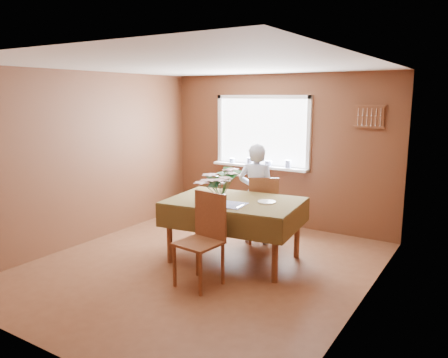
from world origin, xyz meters
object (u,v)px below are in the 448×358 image
Objects in this scene: dining_table at (234,207)px; flower_bouquet at (221,182)px; chair_far at (263,207)px; chair_near at (204,236)px; seated_woman at (256,194)px.

flower_bouquet is (-0.03, -0.28, 0.38)m from dining_table.
chair_far is 0.95× the size of chair_near.
dining_table is at bearing 84.88° from flower_bouquet.
seated_woman is at bearing 93.45° from flower_bouquet.
chair_near is 0.75m from flower_bouquet.
seated_woman is at bearing 90.00° from dining_table.
chair_far is at bearing 98.45° from chair_near.
chair_far is 0.68× the size of seated_woman.
chair_far is 1.23m from flower_bouquet.
flower_bouquet is (-0.03, -1.09, 0.56)m from chair_far.
chair_far is 1.98× the size of flower_bouquet.
dining_table is 0.78m from seated_woman.
dining_table is 1.22× the size of seated_woman.
flower_bouquet is at bearing -101.67° from dining_table.
chair_near is (0.06, -1.62, 0.03)m from chair_far.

